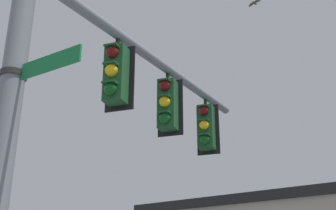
# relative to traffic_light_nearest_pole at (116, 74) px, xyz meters

# --- Properties ---
(signal_pole) EXTENTS (0.31, 0.31, 7.20)m
(signal_pole) POSITION_rel_traffic_light_nearest_pole_xyz_m (0.46, 2.01, -1.95)
(signal_pole) COLOR slate
(signal_pole) RESTS_ON ground
(mast_arm) EXTENTS (1.66, 6.47, 0.19)m
(mast_arm) POSITION_rel_traffic_light_nearest_pole_xyz_m (-0.27, -1.20, 0.79)
(mast_arm) COLOR slate
(traffic_light_nearest_pole) EXTENTS (0.54, 0.49, 1.31)m
(traffic_light_nearest_pole) POSITION_rel_traffic_light_nearest_pole_xyz_m (0.00, 0.00, 0.00)
(traffic_light_nearest_pole) COLOR black
(traffic_light_mid_inner) EXTENTS (0.54, 0.49, 1.31)m
(traffic_light_mid_inner) POSITION_rel_traffic_light_nearest_pole_xyz_m (-0.37, -1.64, 0.00)
(traffic_light_mid_inner) COLOR black
(traffic_light_mid_outer) EXTENTS (0.54, 0.49, 1.31)m
(traffic_light_mid_outer) POSITION_rel_traffic_light_nearest_pole_xyz_m (-0.75, -3.27, 0.00)
(traffic_light_mid_outer) COLOR black
(street_name_sign) EXTENTS (1.32, 0.45, 0.22)m
(street_name_sign) POSITION_rel_traffic_light_nearest_pole_xyz_m (0.20, 2.07, -0.86)
(street_name_sign) COLOR #147238
(bird_flying) EXTENTS (0.33, 0.20, 0.08)m
(bird_flying) POSITION_rel_traffic_light_nearest_pole_xyz_m (-2.08, -3.42, 3.21)
(bird_flying) COLOR #4C4742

